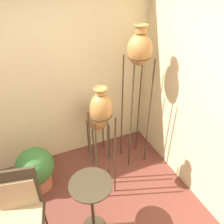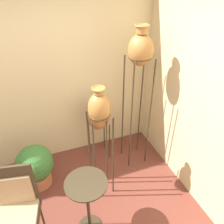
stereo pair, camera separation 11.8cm
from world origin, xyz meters
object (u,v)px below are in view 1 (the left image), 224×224
vase_stand_short (97,117)px  vase_stand_tall (139,53)px  potted_plant (36,169)px  chair (18,214)px  side_table (92,197)px  vase_stand_medium (101,112)px

vase_stand_short → vase_stand_tall: bearing=-29.2°
vase_stand_short → potted_plant: bearing=-165.6°
chair → side_table: bearing=5.7°
vase_stand_short → chair: 1.61m
vase_stand_medium → potted_plant: vase_stand_medium is taller
vase_stand_tall → side_table: 1.75m
vase_stand_tall → vase_stand_short: 1.12m
vase_stand_medium → chair: (-1.03, -0.41, -0.66)m
potted_plant → vase_stand_short: bearing=14.4°
vase_stand_tall → potted_plant: bearing=179.4°
vase_stand_short → side_table: (-0.49, -1.13, -0.19)m
vase_stand_tall → side_table: bearing=-138.6°
vase_stand_tall → vase_stand_medium: 0.89m
side_table → potted_plant: size_ratio=1.21×
vase_stand_medium → side_table: size_ratio=2.01×
vase_stand_short → chair: size_ratio=0.97×
vase_stand_medium → vase_stand_short: 0.85m
vase_stand_tall → vase_stand_medium: size_ratio=1.32×
vase_stand_tall → vase_stand_medium: bearing=-150.1°
vase_stand_short → potted_plant: 1.10m
side_table → potted_plant: side_table is taller
chair → side_table: 0.72m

